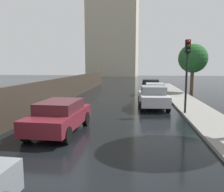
{
  "coord_description": "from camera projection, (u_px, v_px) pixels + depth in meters",
  "views": [
    {
      "loc": [
        1.42,
        -4.93,
        2.86
      ],
      "look_at": [
        0.14,
        6.33,
        1.33
      ],
      "focal_mm": 36.61,
      "sensor_mm": 36.0,
      "label": 1
    }
  ],
  "objects": [
    {
      "name": "car_black_behind_camera",
      "position": [
        150.0,
        87.0,
        22.4
      ],
      "size": [
        1.91,
        4.36,
        1.5
      ],
      "rotation": [
        0.0,
        0.0,
        -0.03
      ],
      "color": "black",
      "rests_on": "ground"
    },
    {
      "name": "car_maroon_near_kerb",
      "position": [
        60.0,
        116.0,
        9.72
      ],
      "size": [
        1.93,
        4.05,
        1.36
      ],
      "rotation": [
        0.0,
        0.0,
        3.1
      ],
      "color": "maroon",
      "rests_on": "ground"
    },
    {
      "name": "distant_tower",
      "position": [
        113.0,
        8.0,
        58.81
      ],
      "size": [
        13.29,
        9.35,
        34.79
      ],
      "color": "#B2A88E",
      "rests_on": "ground"
    },
    {
      "name": "street_tree_mid",
      "position": [
        193.0,
        59.0,
        22.81
      ],
      "size": [
        2.88,
        2.88,
        4.99
      ],
      "color": "#4C3823",
      "rests_on": "ground"
    },
    {
      "name": "traffic_light",
      "position": [
        187.0,
        63.0,
        12.77
      ],
      "size": [
        0.26,
        0.39,
        4.13
      ],
      "color": "black",
      "rests_on": "sidewalk_strip"
    },
    {
      "name": "car_silver_mid_road",
      "position": [
        153.0,
        97.0,
        15.2
      ],
      "size": [
        1.96,
        3.89,
        1.49
      ],
      "rotation": [
        0.0,
        0.0,
        0.04
      ],
      "color": "#B2B5BA",
      "rests_on": "ground"
    },
    {
      "name": "ground",
      "position": [
        76.0,
        187.0,
        5.4
      ],
      "size": [
        120.0,
        120.0,
        0.0
      ],
      "primitive_type": "plane",
      "color": "black"
    },
    {
      "name": "car_white_far_lane",
      "position": [
        155.0,
        91.0,
        18.79
      ],
      "size": [
        1.87,
        4.41,
        1.4
      ],
      "rotation": [
        0.0,
        0.0,
        -0.05
      ],
      "color": "silver",
      "rests_on": "ground"
    }
  ]
}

